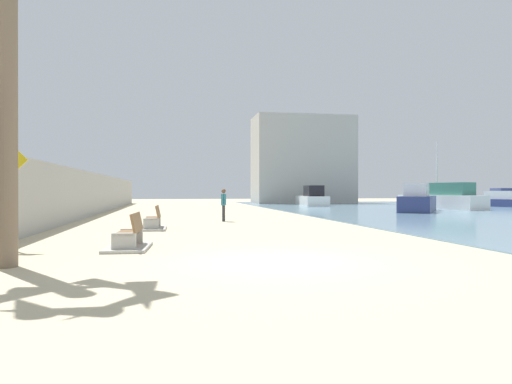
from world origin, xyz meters
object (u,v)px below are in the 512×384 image
(bench_near, at_px, (129,240))
(boat_far_left, at_px, (418,201))
(boat_outer, at_px, (498,199))
(boat_nearest, at_px, (312,198))
(boat_distant, at_px, (495,201))
(pedestrian_sign, at_px, (11,184))
(bench_far, at_px, (153,224))
(person_walking, at_px, (224,203))
(boat_mid_bay, at_px, (443,199))

(bench_near, xyz_separation_m, boat_far_left, (19.04, 19.03, 0.58))
(boat_far_left, bearing_deg, boat_outer, 38.98)
(boat_nearest, xyz_separation_m, boat_outer, (20.88, -1.05, -0.09))
(boat_distant, xyz_separation_m, pedestrian_sign, (-35.02, -27.49, 1.17))
(bench_near, xyz_separation_m, bench_far, (0.39, 6.44, 0.00))
(bench_near, relative_size, boat_nearest, 0.26)
(bench_near, bearing_deg, person_walking, 70.90)
(boat_nearest, distance_m, boat_mid_bay, 13.64)
(bench_far, distance_m, boat_distant, 38.10)
(boat_distant, bearing_deg, person_walking, -149.03)
(boat_far_left, bearing_deg, boat_mid_bay, 42.06)
(boat_far_left, xyz_separation_m, pedestrian_sign, (-22.10, -18.75, 0.94))
(bench_far, xyz_separation_m, boat_nearest, (15.14, 27.69, 0.55))
(bench_near, distance_m, boat_nearest, 37.50)
(bench_near, relative_size, person_walking, 1.30)
(boat_distant, height_order, boat_outer, boat_outer)
(person_walking, height_order, boat_far_left, boat_far_left)
(boat_outer, bearing_deg, pedestrian_sign, -140.27)
(boat_mid_bay, height_order, boat_outer, boat_mid_bay)
(bench_near, distance_m, bench_far, 6.45)
(boat_far_left, xyz_separation_m, boat_distant, (12.92, 8.74, -0.22))
(bench_far, xyz_separation_m, boat_mid_bay, (23.24, 16.72, 0.63))
(bench_far, relative_size, boat_distant, 0.30)
(bench_far, distance_m, person_walking, 5.58)
(bench_near, height_order, boat_far_left, boat_far_left)
(bench_far, height_order, boat_outer, boat_outer)
(boat_nearest, distance_m, boat_distant, 17.63)
(boat_mid_bay, bearing_deg, pedestrian_sign, -139.38)
(pedestrian_sign, bearing_deg, boat_far_left, 40.32)
(boat_mid_bay, relative_size, boat_outer, 1.04)
(person_walking, xyz_separation_m, pedestrian_sign, (-6.81, -10.56, 0.78))
(bench_near, xyz_separation_m, boat_nearest, (15.52, 34.13, 0.55))
(boat_distant, bearing_deg, bench_far, -145.97)
(boat_far_left, distance_m, boat_mid_bay, 6.17)
(bench_near, height_order, pedestrian_sign, pedestrian_sign)
(boat_distant, distance_m, pedestrian_sign, 44.54)
(boat_nearest, relative_size, boat_outer, 1.03)
(boat_distant, distance_m, boat_outer, 6.93)
(person_walking, height_order, boat_mid_bay, boat_mid_bay)
(boat_far_left, height_order, pedestrian_sign, pedestrian_sign)
(person_walking, height_order, boat_outer, boat_outer)
(person_walking, height_order, pedestrian_sign, pedestrian_sign)
(bench_far, bearing_deg, person_walking, 52.56)
(bench_near, bearing_deg, boat_mid_bay, 44.43)
(boat_distant, bearing_deg, pedestrian_sign, -141.87)
(bench_near, bearing_deg, boat_distant, 40.98)
(bench_far, xyz_separation_m, boat_outer, (36.02, 26.64, 0.46))
(boat_far_left, bearing_deg, pedestrian_sign, -139.68)
(boat_outer, bearing_deg, person_walking, -145.74)
(boat_mid_bay, height_order, pedestrian_sign, boat_mid_bay)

